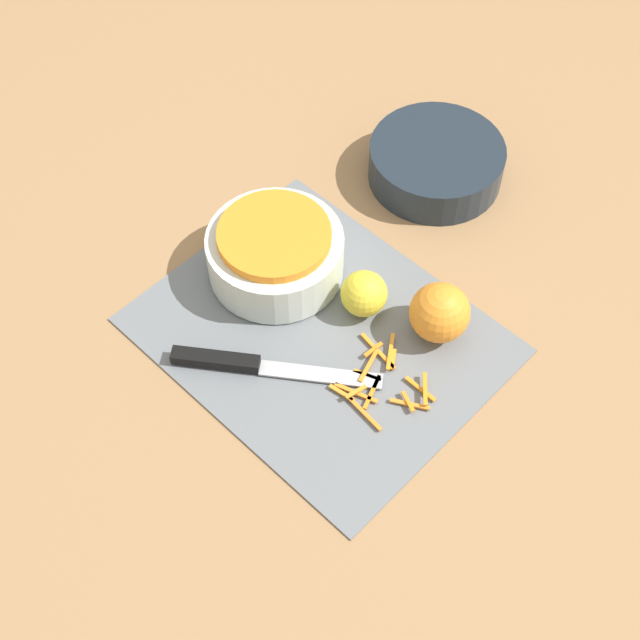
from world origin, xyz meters
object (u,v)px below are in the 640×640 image
(bowl_dark, at_px, (436,163))
(orange_left, at_px, (440,313))
(bowl_speckled, at_px, (275,252))
(knife, at_px, (239,363))
(lemon, at_px, (364,294))

(bowl_dark, relative_size, orange_left, 2.51)
(bowl_speckled, xyz_separation_m, knife, (0.08, -0.14, -0.03))
(bowl_speckled, bearing_deg, orange_left, 18.68)
(bowl_dark, relative_size, lemon, 3.19)
(bowl_dark, bearing_deg, orange_left, -49.70)
(bowl_dark, distance_m, lemon, 0.27)
(bowl_dark, bearing_deg, knife, -85.06)
(bowl_speckled, relative_size, orange_left, 2.34)
(bowl_dark, xyz_separation_m, orange_left, (0.18, -0.22, 0.02))
(knife, relative_size, lemon, 3.72)
(bowl_speckled, distance_m, lemon, 0.13)
(knife, relative_size, orange_left, 2.93)
(bowl_dark, bearing_deg, bowl_speckled, -97.75)
(knife, xyz_separation_m, lemon, (0.05, 0.18, 0.02))
(knife, bearing_deg, lemon, 37.52)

